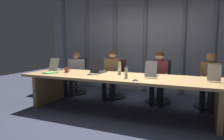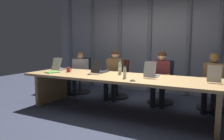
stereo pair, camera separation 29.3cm
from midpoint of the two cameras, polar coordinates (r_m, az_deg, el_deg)
ground_plane at (r=4.38m, az=4.00°, el=-11.24°), size 12.98×12.98×0.00m
conference_table at (r=4.23m, az=4.07°, el=-3.50°), size 4.08×1.16×0.74m
curtain_backdrop at (r=6.18m, az=12.00°, el=8.99°), size 6.49×0.17×3.19m
laptop_left_end at (r=5.26m, az=-12.28°, el=0.63°), size 0.28×0.48×0.31m
laptop_left_mid at (r=4.65m, az=-1.60°, el=-0.02°), size 0.22×0.44×0.32m
laptop_center at (r=4.17m, az=12.68°, el=-1.04°), size 0.24×0.43×0.31m
laptop_right_mid at (r=4.06m, az=27.91°, el=-1.98°), size 0.23×0.39×0.29m
office_chair_left_end at (r=6.01m, az=-7.07°, el=-2.57°), size 0.60×0.60×0.99m
office_chair_left_mid at (r=5.45m, az=3.13°, el=-3.58°), size 0.60×0.60×0.97m
office_chair_center at (r=5.11m, az=14.80°, el=-4.45°), size 0.60×0.61×1.00m
office_chair_right_mid at (r=5.00m, az=27.14°, el=-5.33°), size 0.60×0.60×0.98m
person_left_end at (r=5.81m, az=-7.68°, el=-0.09°), size 0.43×0.56×1.15m
person_left_mid at (r=5.27m, az=2.19°, el=-0.32°), size 0.44×0.57×1.21m
person_center at (r=4.90m, az=14.76°, el=-1.15°), size 0.43×0.56×1.20m
person_right_mid at (r=4.79m, az=27.31°, el=-2.01°), size 0.44×0.57×1.19m
water_bottle_primary at (r=3.95m, az=5.60°, el=-0.75°), size 0.06×0.06×0.22m
water_bottle_secondary at (r=4.45m, az=4.05°, el=0.39°), size 0.07×0.07×0.26m
coffee_mug_near at (r=4.86m, az=-10.02°, el=0.08°), size 0.14×0.09×0.10m
conference_mic_left_side at (r=3.65m, az=7.91°, el=-2.77°), size 0.11×0.11×0.03m
conference_mic_middle at (r=4.37m, az=-4.22°, el=-1.08°), size 0.11×0.11×0.03m
spiral_notepad at (r=4.85m, az=-14.30°, el=-0.57°), size 0.32×0.37×0.03m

